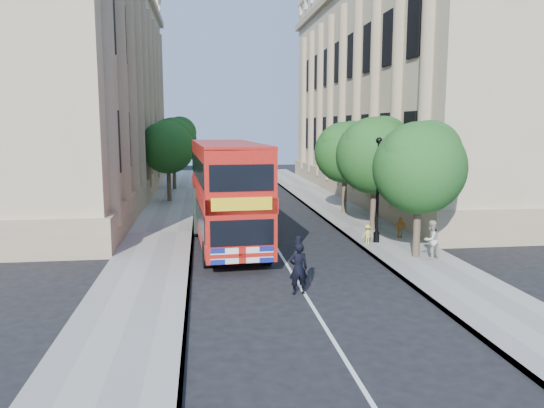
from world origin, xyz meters
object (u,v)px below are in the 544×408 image
object	(u,v)px
police_constable	(298,269)
woman_pedestrian	(431,240)
box_van	(218,203)
lamp_post	(378,194)
double_decker_bus	(227,191)

from	to	relation	value
police_constable	woman_pedestrian	xyz separation A→B (m)	(6.49, 3.68, 0.05)
box_van	woman_pedestrian	xyz separation A→B (m)	(8.91, -8.23, -0.57)
lamp_post	double_decker_bus	world-z (taller)	lamp_post
lamp_post	woman_pedestrian	bearing A→B (deg)	-70.16
double_decker_bus	woman_pedestrian	xyz separation A→B (m)	(8.56, -4.08, -1.77)
lamp_post	double_decker_bus	xyz separation A→B (m)	(-7.31, 0.60, 0.22)
lamp_post	box_van	distance (m)	9.05
box_van	woman_pedestrian	size ratio (longest dim) A/B	3.34
double_decker_bus	box_van	world-z (taller)	double_decker_bus
lamp_post	double_decker_bus	distance (m)	7.33
double_decker_bus	police_constable	bearing A→B (deg)	-78.34
police_constable	woman_pedestrian	bearing A→B (deg)	-154.39
lamp_post	police_constable	bearing A→B (deg)	-126.13
box_van	police_constable	distance (m)	12.16
box_van	double_decker_bus	bearing A→B (deg)	-81.23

